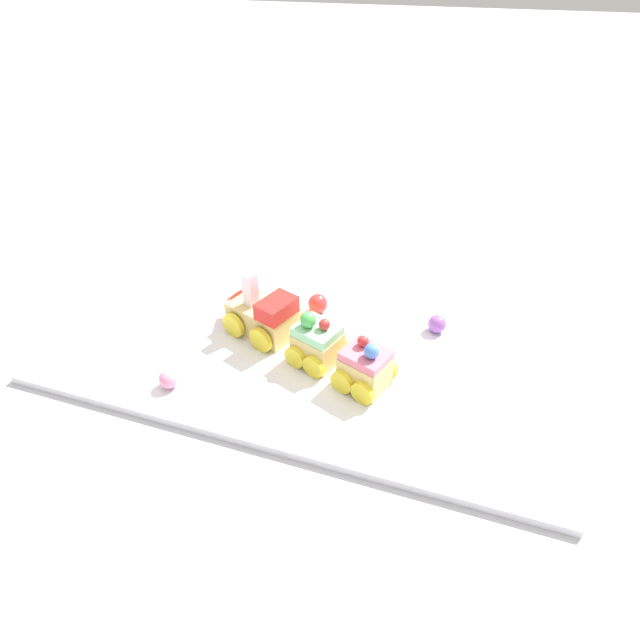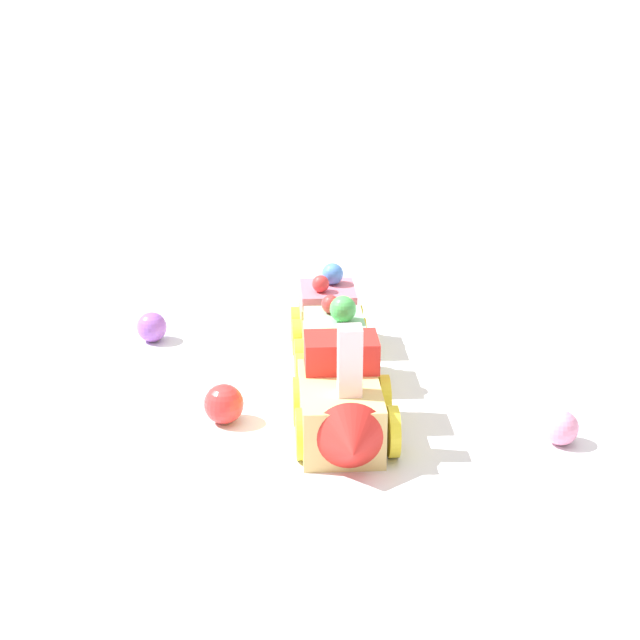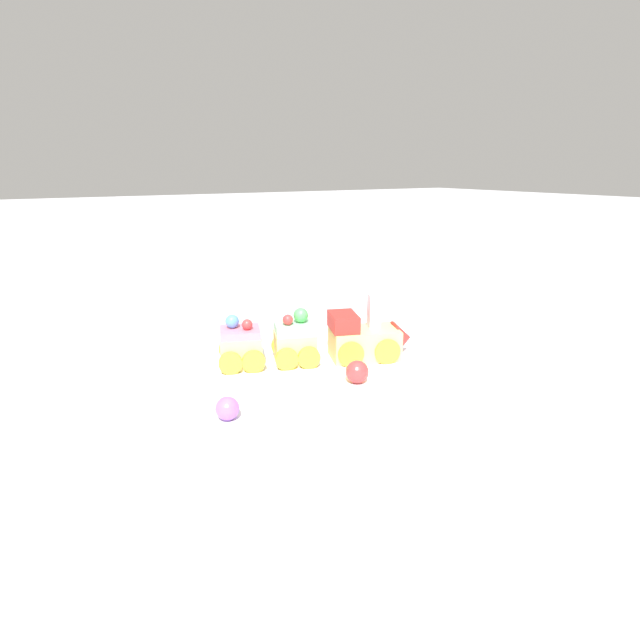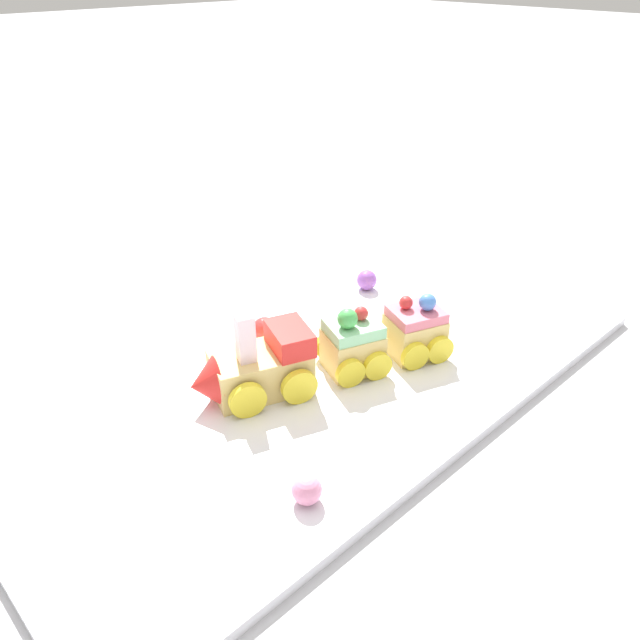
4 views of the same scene
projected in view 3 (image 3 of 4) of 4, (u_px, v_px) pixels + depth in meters
name	position (u px, v px, depth m)	size (l,w,h in m)	color
ground_plane	(323.00, 374.00, 0.72)	(10.00, 10.00, 0.00)	#B2B2B7
display_board	(323.00, 371.00, 0.72)	(0.71, 0.40, 0.01)	white
cake_train_locomotive	(368.00, 339.00, 0.75)	(0.14, 0.10, 0.10)	#E5C675
cake_car_mint	(295.00, 343.00, 0.73)	(0.08, 0.08, 0.08)	#E5C675
cake_car_strawberry	(241.00, 347.00, 0.71)	(0.08, 0.08, 0.08)	#E5C675
gumball_pink	(348.00, 318.00, 0.90)	(0.03, 0.03, 0.03)	pink
gumball_red	(357.00, 372.00, 0.66)	(0.03, 0.03, 0.03)	red
gumball_purple	(227.00, 408.00, 0.56)	(0.03, 0.03, 0.03)	#9956C6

